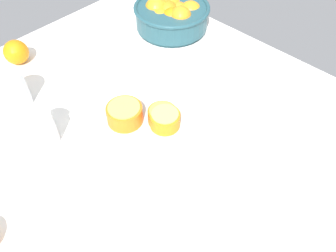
{
  "coord_description": "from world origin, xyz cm",
  "views": [
    {
      "loc": [
        34.78,
        -35.02,
        63.69
      ],
      "look_at": [
        0.56,
        0.85,
        7.44
      ],
      "focal_mm": 36.76,
      "sensor_mm": 36.0,
      "label": 1
    }
  ],
  "objects_px": {
    "fruit_bowl": "(172,15)",
    "cutting_board": "(144,115)",
    "orange_half_0": "(162,116)",
    "orange_half_2": "(125,114)",
    "second_glass": "(40,131)",
    "juice_glass": "(13,91)",
    "orange_half_1": "(165,119)",
    "loose_orange_0": "(16,52)"
  },
  "relations": [
    {
      "from": "juice_glass",
      "to": "cutting_board",
      "type": "distance_m",
      "value": 0.34
    },
    {
      "from": "second_glass",
      "to": "cutting_board",
      "type": "height_order",
      "value": "second_glass"
    },
    {
      "from": "orange_half_0",
      "to": "orange_half_2",
      "type": "bearing_deg",
      "value": -138.07
    },
    {
      "from": "orange_half_1",
      "to": "orange_half_2",
      "type": "height_order",
      "value": "orange_half_2"
    },
    {
      "from": "second_glass",
      "to": "orange_half_0",
      "type": "xyz_separation_m",
      "value": [
        0.17,
        0.23,
        -0.0
      ]
    },
    {
      "from": "fruit_bowl",
      "to": "orange_half_1",
      "type": "relative_size",
      "value": 3.32
    },
    {
      "from": "fruit_bowl",
      "to": "orange_half_2",
      "type": "height_order",
      "value": "fruit_bowl"
    },
    {
      "from": "juice_glass",
      "to": "cutting_board",
      "type": "bearing_deg",
      "value": 35.15
    },
    {
      "from": "loose_orange_0",
      "to": "orange_half_2",
      "type": "bearing_deg",
      "value": 6.86
    },
    {
      "from": "fruit_bowl",
      "to": "cutting_board",
      "type": "height_order",
      "value": "fruit_bowl"
    },
    {
      "from": "juice_glass",
      "to": "cutting_board",
      "type": "height_order",
      "value": "juice_glass"
    },
    {
      "from": "cutting_board",
      "to": "orange_half_0",
      "type": "relative_size",
      "value": 4.3
    },
    {
      "from": "second_glass",
      "to": "orange_half_2",
      "type": "bearing_deg",
      "value": 59.53
    },
    {
      "from": "fruit_bowl",
      "to": "loose_orange_0",
      "type": "height_order",
      "value": "fruit_bowl"
    },
    {
      "from": "cutting_board",
      "to": "loose_orange_0",
      "type": "bearing_deg",
      "value": -167.05
    },
    {
      "from": "cutting_board",
      "to": "loose_orange_0",
      "type": "height_order",
      "value": "loose_orange_0"
    },
    {
      "from": "juice_glass",
      "to": "orange_half_2",
      "type": "distance_m",
      "value": 0.3
    },
    {
      "from": "fruit_bowl",
      "to": "juice_glass",
      "type": "height_order",
      "value": "fruit_bowl"
    },
    {
      "from": "cutting_board",
      "to": "second_glass",
      "type": "bearing_deg",
      "value": -117.32
    },
    {
      "from": "orange_half_0",
      "to": "fruit_bowl",
      "type": "bearing_deg",
      "value": 130.29
    },
    {
      "from": "second_glass",
      "to": "orange_half_1",
      "type": "relative_size",
      "value": 1.33
    },
    {
      "from": "second_glass",
      "to": "orange_half_1",
      "type": "xyz_separation_m",
      "value": [
        0.18,
        0.22,
        -0.0
      ]
    },
    {
      "from": "juice_glass",
      "to": "loose_orange_0",
      "type": "relative_size",
      "value": 1.38
    },
    {
      "from": "orange_half_2",
      "to": "juice_glass",
      "type": "bearing_deg",
      "value": -151.03
    },
    {
      "from": "orange_half_0",
      "to": "loose_orange_0",
      "type": "distance_m",
      "value": 0.49
    },
    {
      "from": "cutting_board",
      "to": "orange_half_1",
      "type": "bearing_deg",
      "value": 5.81
    },
    {
      "from": "orange_half_0",
      "to": "orange_half_1",
      "type": "xyz_separation_m",
      "value": [
        0.01,
        -0.0,
        0.0
      ]
    },
    {
      "from": "cutting_board",
      "to": "orange_half_1",
      "type": "distance_m",
      "value": 0.07
    },
    {
      "from": "loose_orange_0",
      "to": "juice_glass",
      "type": "bearing_deg",
      "value": -31.66
    },
    {
      "from": "cutting_board",
      "to": "orange_half_1",
      "type": "relative_size",
      "value": 4.11
    },
    {
      "from": "juice_glass",
      "to": "orange_half_2",
      "type": "xyz_separation_m",
      "value": [
        0.26,
        0.14,
        -0.0
      ]
    },
    {
      "from": "fruit_bowl",
      "to": "cutting_board",
      "type": "relative_size",
      "value": 0.81
    },
    {
      "from": "juice_glass",
      "to": "orange_half_2",
      "type": "bearing_deg",
      "value": 28.97
    },
    {
      "from": "orange_half_2",
      "to": "orange_half_0",
      "type": "bearing_deg",
      "value": 41.93
    },
    {
      "from": "juice_glass",
      "to": "orange_half_0",
      "type": "distance_m",
      "value": 0.39
    },
    {
      "from": "juice_glass",
      "to": "orange_half_1",
      "type": "bearing_deg",
      "value": 30.33
    },
    {
      "from": "cutting_board",
      "to": "juice_glass",
      "type": "bearing_deg",
      "value": -144.85
    },
    {
      "from": "fruit_bowl",
      "to": "orange_half_0",
      "type": "bearing_deg",
      "value": -49.71
    },
    {
      "from": "orange_half_2",
      "to": "orange_half_1",
      "type": "bearing_deg",
      "value": 34.49
    },
    {
      "from": "orange_half_0",
      "to": "loose_orange_0",
      "type": "xyz_separation_m",
      "value": [
        -0.48,
        -0.11,
        -0.0
      ]
    },
    {
      "from": "second_glass",
      "to": "orange_half_0",
      "type": "relative_size",
      "value": 1.39
    },
    {
      "from": "orange_half_0",
      "to": "orange_half_1",
      "type": "distance_m",
      "value": 0.01
    }
  ]
}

